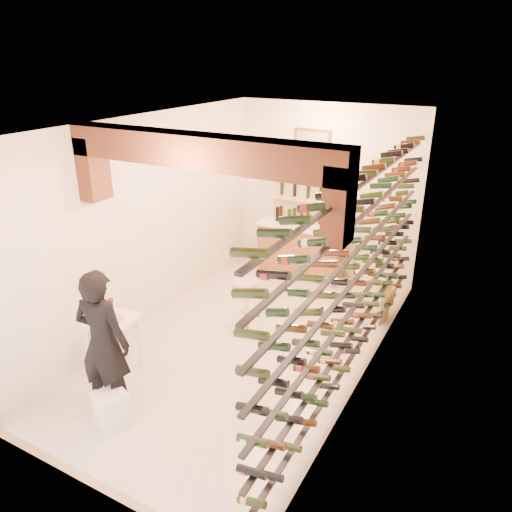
{
  "coord_description": "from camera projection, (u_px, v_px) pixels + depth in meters",
  "views": [
    {
      "loc": [
        3.11,
        -5.37,
        4.03
      ],
      "look_at": [
        0.0,
        0.3,
        1.3
      ],
      "focal_mm": 34.37,
      "sensor_mm": 36.0,
      "label": 1
    }
  ],
  "objects": [
    {
      "name": "wine_rack",
      "position": [
        354.0,
        269.0,
        6.0
      ],
      "size": [
        0.32,
        5.7,
        2.56
      ],
      "color": "black",
      "rests_on": "ground"
    },
    {
      "name": "back_counter",
      "position": [
        301.0,
        248.0,
        9.35
      ],
      "size": [
        1.7,
        0.62,
        1.29
      ],
      "color": "#9C5B30",
      "rests_on": "ground"
    },
    {
      "name": "tasting_table",
      "position": [
        114.0,
        329.0,
        6.39
      ],
      "size": [
        0.65,
        0.65,
        0.99
      ],
      "rotation": [
        0.0,
        0.0,
        0.17
      ],
      "color": "white",
      "rests_on": "ground"
    },
    {
      "name": "crate_upper",
      "position": [
        373.0,
        294.0,
        7.83
      ],
      "size": [
        0.64,
        0.54,
        0.32
      ],
      "primitive_type": "cube",
      "rotation": [
        0.0,
        0.0,
        -0.35
      ],
      "color": "#DBBE78",
      "rests_on": "crate_lower"
    },
    {
      "name": "ground",
      "position": [
        246.0,
        343.0,
        7.28
      ],
      "size": [
        6.0,
        6.0,
        0.0
      ],
      "primitive_type": "plane",
      "color": "beige",
      "rests_on": "ground"
    },
    {
      "name": "back_shelving",
      "position": [
        308.0,
        213.0,
        9.3
      ],
      "size": [
        1.4,
        0.31,
        2.73
      ],
      "color": "#D6B878",
      "rests_on": "ground"
    },
    {
      "name": "room_shell",
      "position": [
        235.0,
        202.0,
        6.2
      ],
      "size": [
        3.52,
        6.02,
        3.21
      ],
      "color": "#EFE5CF",
      "rests_on": "ground"
    },
    {
      "name": "chrome_barstool",
      "position": [
        246.0,
        302.0,
        7.46
      ],
      "size": [
        0.43,
        0.43,
        0.84
      ],
      "rotation": [
        0.0,
        0.0,
        0.37
      ],
      "color": "silver",
      "rests_on": "ground"
    },
    {
      "name": "crate_lower",
      "position": [
        371.0,
        310.0,
        7.94
      ],
      "size": [
        0.52,
        0.42,
        0.27
      ],
      "primitive_type": "cube",
      "rotation": [
        0.0,
        0.0,
        -0.26
      ],
      "color": "#DBBE78",
      "rests_on": "ground"
    },
    {
      "name": "white_stool",
      "position": [
        112.0,
        409.0,
        5.65
      ],
      "size": [
        0.43,
        0.43,
        0.42
      ],
      "primitive_type": "cube",
      "rotation": [
        0.0,
        0.0,
        -0.34
      ],
      "color": "white",
      "rests_on": "ground"
    },
    {
      "name": "person",
      "position": [
        103.0,
        343.0,
        5.62
      ],
      "size": [
        0.73,
        0.54,
        1.84
      ],
      "primitive_type": "imported",
      "rotation": [
        0.0,
        0.0,
        3.3
      ],
      "color": "black",
      "rests_on": "ground"
    }
  ]
}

